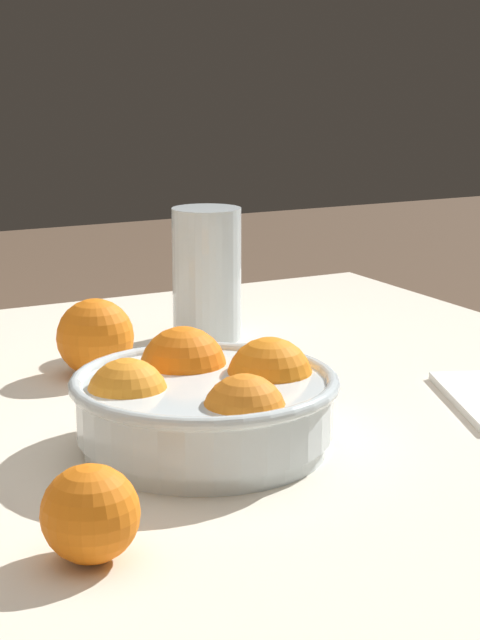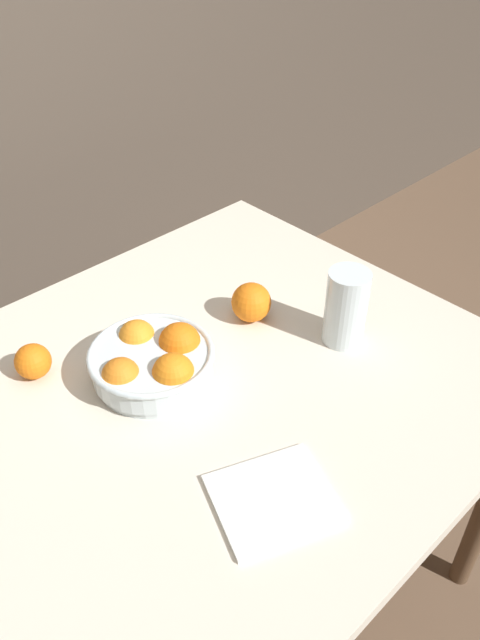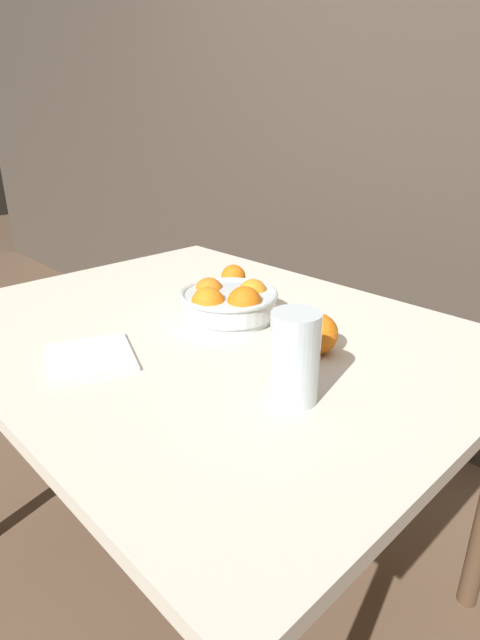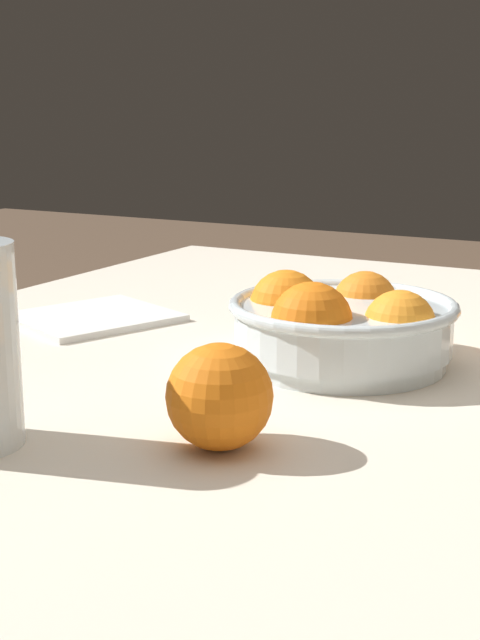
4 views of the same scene
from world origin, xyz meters
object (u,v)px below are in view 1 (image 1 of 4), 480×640
(fruit_bowl, at_px, (206,403))
(juice_glass, at_px, (207,278))
(orange_loose_front, at_px, (95,337))
(orange_loose_near_bowl, at_px, (90,514))

(fruit_bowl, height_order, juice_glass, juice_glass)
(orange_loose_front, bearing_deg, orange_loose_near_bowl, 159.31)
(fruit_bowl, height_order, orange_loose_front, fruit_bowl)
(fruit_bowl, distance_m, orange_loose_near_bowl, 0.23)
(fruit_bowl, distance_m, juice_glass, 0.39)
(juice_glass, height_order, orange_loose_near_bowl, juice_glass)
(fruit_bowl, height_order, orange_loose_near_bowl, fruit_bowl)
(juice_glass, relative_size, orange_loose_front, 1.91)
(juice_glass, distance_m, orange_loose_front, 0.20)
(fruit_bowl, xyz_separation_m, juice_glass, (0.35, -0.17, 0.03))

